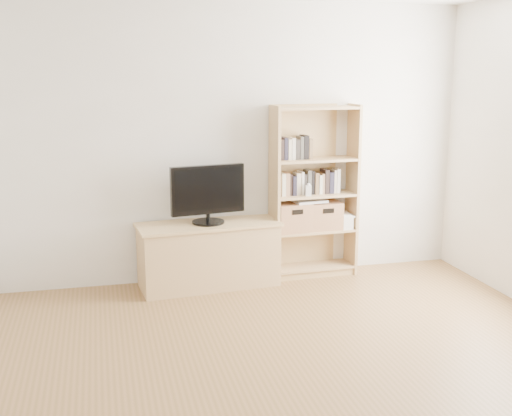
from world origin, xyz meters
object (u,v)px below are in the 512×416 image
object	(u,v)px
television	(208,194)
basket_right	(323,215)
bookshelf	(314,192)
baby_monitor	(309,191)
basket_left	(292,217)
laptop	(309,201)
tv_stand	(209,256)

from	to	relation	value
television	basket_right	size ratio (longest dim) A/B	2.16
bookshelf	baby_monitor	size ratio (longest dim) A/B	16.42
bookshelf	basket_left	world-z (taller)	bookshelf
bookshelf	baby_monitor	distance (m)	0.13
laptop	television	bearing A→B (deg)	177.46
bookshelf	laptop	world-z (taller)	bookshelf
television	basket_right	distance (m)	1.19
tv_stand	baby_monitor	bearing A→B (deg)	-6.04
basket_left	laptop	distance (m)	0.23
television	basket_right	world-z (taller)	television
basket_right	baby_monitor	bearing A→B (deg)	-154.48
bookshelf	laptop	distance (m)	0.10
tv_stand	bookshelf	bearing A→B (deg)	-0.77
television	basket_right	bearing A→B (deg)	-4.69
tv_stand	basket_right	xyz separation A→B (m)	(1.15, 0.09, 0.30)
television	baby_monitor	xyz separation A→B (m)	(0.96, -0.01, -0.01)
basket_left	basket_right	xyz separation A→B (m)	(0.32, 0.01, -0.00)
basket_left	television	bearing A→B (deg)	-179.77
bookshelf	television	xyz separation A→B (m)	(-1.05, -0.09, 0.04)
bookshelf	basket_right	distance (m)	0.26
television	tv_stand	bearing A→B (deg)	-9.09
bookshelf	tv_stand	bearing A→B (deg)	-177.69
tv_stand	baby_monitor	size ratio (longest dim) A/B	12.47
laptop	bookshelf	bearing A→B (deg)	3.60
tv_stand	laptop	distance (m)	1.10
tv_stand	basket_left	world-z (taller)	basket_left
tv_stand	bookshelf	distance (m)	1.18
television	baby_monitor	distance (m)	0.96
bookshelf	basket_right	world-z (taller)	bookshelf
tv_stand	bookshelf	world-z (taller)	bookshelf
tv_stand	television	xyz separation A→B (m)	(-0.00, 0.00, 0.59)
bookshelf	basket_left	size ratio (longest dim) A/B	5.01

